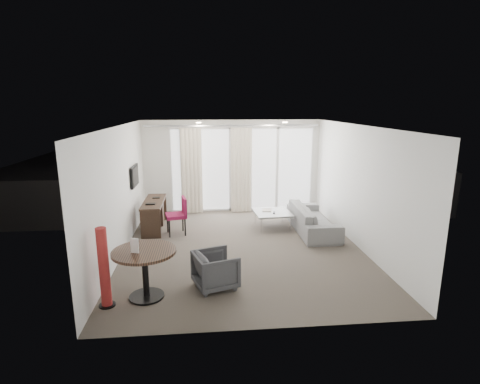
{
  "coord_description": "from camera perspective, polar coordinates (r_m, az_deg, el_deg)",
  "views": [
    {
      "loc": [
        -0.77,
        -7.53,
        3.02
      ],
      "look_at": [
        0.0,
        0.6,
        1.1
      ],
      "focal_mm": 28.0,
      "sensor_mm": 36.0,
      "label": 1
    }
  ],
  "objects": [
    {
      "name": "magazine",
      "position": [
        9.53,
        4.12,
        -3.01
      ],
      "size": [
        0.26,
        0.3,
        0.02
      ],
      "primitive_type": null,
      "rotation": [
        0.0,
        0.0,
        -0.19
      ],
      "color": "gray",
      "rests_on": "coffee_table"
    },
    {
      "name": "wall_right",
      "position": [
        8.39,
        17.66,
        0.76
      ],
      "size": [
        0.0,
        6.0,
        2.6
      ],
      "primitive_type": "cube",
      "color": "silver",
      "rests_on": "ground"
    },
    {
      "name": "sofa",
      "position": [
        9.27,
        11.02,
        -4.02
      ],
      "size": [
        0.83,
        2.12,
        0.62
      ],
      "primitive_type": "imported",
      "rotation": [
        0.0,
        0.0,
        1.57
      ],
      "color": "slate",
      "rests_on": "floor"
    },
    {
      "name": "curtain_right",
      "position": [
        10.56,
        0.21,
        3.31
      ],
      "size": [
        0.6,
        0.2,
        2.38
      ],
      "primitive_type": null,
      "color": "beige",
      "rests_on": "ground"
    },
    {
      "name": "tub_armchair",
      "position": [
        6.43,
        -3.75,
        -11.75
      ],
      "size": [
        0.85,
        0.84,
        0.62
      ],
      "primitive_type": "imported",
      "rotation": [
        0.0,
        0.0,
        1.89
      ],
      "color": "#36373A",
      "rests_on": "floor"
    },
    {
      "name": "rattan_table",
      "position": [
        11.93,
        4.93,
        -0.14
      ],
      "size": [
        0.71,
        0.71,
        0.54
      ],
      "primitive_type": null,
      "rotation": [
        0.0,
        0.0,
        -0.39
      ],
      "color": "#452818",
      "rests_on": "terrace_slab"
    },
    {
      "name": "red_lamp",
      "position": [
        6.08,
        -20.02,
        -10.78
      ],
      "size": [
        0.33,
        0.33,
        1.26
      ],
      "primitive_type": "cylinder",
      "rotation": [
        0.0,
        0.0,
        -0.38
      ],
      "color": "maroon",
      "rests_on": "floor"
    },
    {
      "name": "floor",
      "position": [
        8.15,
        0.4,
        -8.52
      ],
      "size": [
        5.0,
        6.0,
        0.0
      ],
      "primitive_type": "cube",
      "color": "#4B433A",
      "rests_on": "ground"
    },
    {
      "name": "desk_chair",
      "position": [
        8.97,
        -9.74,
        -3.64
      ],
      "size": [
        0.57,
        0.55,
        0.89
      ],
      "primitive_type": null,
      "rotation": [
        0.0,
        0.0,
        0.21
      ],
      "color": "maroon",
      "rests_on": "floor"
    },
    {
      "name": "curtain_left",
      "position": [
        10.52,
        -7.41,
        3.16
      ],
      "size": [
        0.6,
        0.2,
        2.38
      ],
      "primitive_type": null,
      "color": "beige",
      "rests_on": "ground"
    },
    {
      "name": "wall_left",
      "position": [
        7.92,
        -17.89,
        0.03
      ],
      "size": [
        0.0,
        6.0,
        2.6
      ],
      "primitive_type": "cube",
      "color": "silver",
      "rests_on": "ground"
    },
    {
      "name": "window_frame",
      "position": [
        10.71,
        0.4,
        3.45
      ],
      "size": [
        4.1,
        0.06,
        2.44
      ],
      "primitive_type": null,
      "color": "white",
      "rests_on": "ground"
    },
    {
      "name": "terrace_slab",
      "position": [
        12.47,
        -0.32,
        -1.07
      ],
      "size": [
        5.6,
        3.0,
        0.12
      ],
      "primitive_type": "cube",
      "color": "#4D4D50",
      "rests_on": "ground"
    },
    {
      "name": "curtain_track",
      "position": [
        10.4,
        -1.17,
        10.09
      ],
      "size": [
        4.8,
        0.04,
        0.04
      ],
      "primitive_type": null,
      "color": "#B2B2B7",
      "rests_on": "ceiling"
    },
    {
      "name": "ceiling",
      "position": [
        7.58,
        0.43,
        10.05
      ],
      "size": [
        5.0,
        6.0,
        0.0
      ],
      "primitive_type": "cube",
      "color": "white",
      "rests_on": "ground"
    },
    {
      "name": "balustrade",
      "position": [
        13.76,
        -0.86,
        2.68
      ],
      "size": [
        5.5,
        0.06,
        1.05
      ],
      "primitive_type": null,
      "color": "#B2B2B7",
      "rests_on": "terrace_slab"
    },
    {
      "name": "downlight_a",
      "position": [
        9.14,
        -6.32,
        10.45
      ],
      "size": [
        0.12,
        0.12,
        0.02
      ],
      "primitive_type": "cylinder",
      "color": "#FFE0B2",
      "rests_on": "ceiling"
    },
    {
      "name": "remote",
      "position": [
        9.32,
        5.2,
        -3.42
      ],
      "size": [
        0.08,
        0.16,
        0.02
      ],
      "primitive_type": null,
      "rotation": [
        0.0,
        0.0,
        -0.22
      ],
      "color": "black",
      "rests_on": "coffee_table"
    },
    {
      "name": "rattan_chair_a",
      "position": [
        11.68,
        2.17,
        0.38
      ],
      "size": [
        0.76,
        0.76,
        0.85
      ],
      "primitive_type": null,
      "rotation": [
        0.0,
        0.0,
        0.41
      ],
      "color": "#452818",
      "rests_on": "terrace_slab"
    },
    {
      "name": "round_table",
      "position": [
        6.25,
        -14.22,
        -12.02
      ],
      "size": [
        1.3,
        1.3,
        0.8
      ],
      "primitive_type": null,
      "rotation": [
        0.0,
        0.0,
        0.38
      ],
      "color": "#342116",
      "rests_on": "floor"
    },
    {
      "name": "coffee_table",
      "position": [
        9.46,
        4.93,
        -4.18
      ],
      "size": [
        0.94,
        0.94,
        0.4
      ],
      "primitive_type": null,
      "rotation": [
        0.0,
        0.0,
        0.07
      ],
      "color": "gray",
      "rests_on": "floor"
    },
    {
      "name": "desk",
      "position": [
        9.49,
        -12.91,
        -3.42
      ],
      "size": [
        0.47,
        1.52,
        0.71
      ],
      "primitive_type": null,
      "color": "black",
      "rests_on": "floor"
    },
    {
      "name": "downlight_b",
      "position": [
        9.35,
        6.87,
        10.5
      ],
      "size": [
        0.12,
        0.12,
        0.02
      ],
      "primitive_type": "cylinder",
      "color": "#FFE0B2",
      "rests_on": "ceiling"
    },
    {
      "name": "menu_card",
      "position": [
        6.06,
        -15.65,
        -9.62
      ],
      "size": [
        0.13,
        0.06,
        0.24
      ],
      "primitive_type": null,
      "rotation": [
        0.0,
        0.0,
        -0.32
      ],
      "color": "white",
      "rests_on": "round_table"
    },
    {
      "name": "wall_front",
      "position": [
        4.91,
        4.0,
        -7.34
      ],
      "size": [
        5.0,
        0.0,
        2.6
      ],
      "primitive_type": "cube",
      "color": "silver",
      "rests_on": "ground"
    },
    {
      "name": "rattan_chair_b",
      "position": [
        12.41,
        4.99,
        0.99
      ],
      "size": [
        0.6,
        0.6,
        0.8
      ],
      "primitive_type": null,
      "rotation": [
        0.0,
        0.0,
        0.12
      ],
      "color": "#452818",
      "rests_on": "terrace_slab"
    },
    {
      "name": "window_panel",
      "position": [
        10.73,
        0.39,
        3.46
      ],
      "size": [
        4.0,
        0.02,
        2.38
      ],
      "primitive_type": null,
      "color": "white",
      "rests_on": "ground"
    },
    {
      "name": "tv",
      "position": [
        9.29,
        -15.78,
        2.37
      ],
      "size": [
        0.05,
        0.8,
        0.5
      ],
      "primitive_type": null,
      "color": "black",
      "rests_on": "wall_left"
    }
  ]
}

